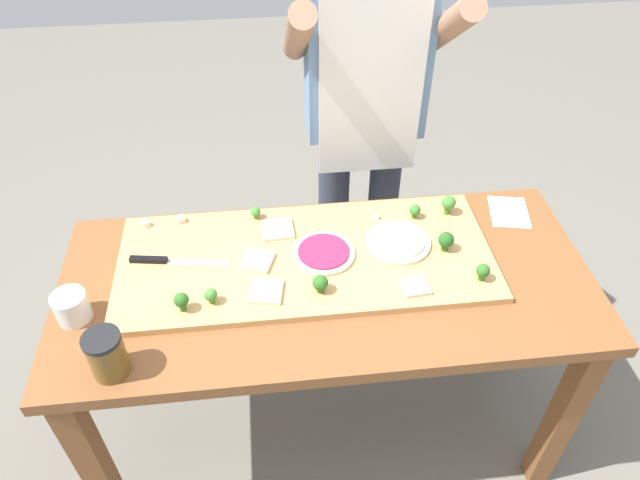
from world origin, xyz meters
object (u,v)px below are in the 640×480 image
object	(u,v)px
flour_cup	(72,308)
broccoli_floret_center_left	(483,271)
pizza_slice_far_right	(278,230)
broccoli_floret_back_left	(181,301)
cook_center	(364,104)
cheese_crumble_c	(377,217)
pizza_slice_center	(266,292)
cheese_crumble_b	(146,224)
pizza_slice_far_left	(415,286)
cheese_crumble_a	(181,219)
recipe_note	(509,212)
prep_table	(326,305)
pizza_whole_beet_magenta	(322,253)
chefs_knife	(165,261)
broccoli_floret_back_right	(446,240)
broccoli_floret_front_left	(320,283)
pizza_slice_near_right	(258,261)
pizza_whole_cheese_artichoke	(398,242)
broccoli_floret_front_mid	(449,203)
broccoli_floret_back_mid	(415,211)
broccoli_floret_front_right	(256,212)
sauce_jar	(107,354)
broccoli_floret_center_right	(211,295)

from	to	relation	value
flour_cup	broccoli_floret_center_left	bearing A→B (deg)	-0.29
flour_cup	pizza_slice_far_right	bearing A→B (deg)	25.30
broccoli_floret_back_left	cook_center	bearing A→B (deg)	49.58
cheese_crumble_c	pizza_slice_center	bearing A→B (deg)	-142.30
cheese_crumble_b	cheese_crumble_c	xyz separation A→B (m)	(0.72, -0.05, -0.00)
pizza_slice_center	broccoli_floret_center_left	distance (m)	0.61
pizza_slice_far_left	cheese_crumble_a	size ratio (longest dim) A/B	3.35
flour_cup	recipe_note	world-z (taller)	flour_cup
prep_table	pizza_whole_beet_magenta	size ratio (longest dim) A/B	8.31
chefs_knife	recipe_note	size ratio (longest dim) A/B	1.84
pizza_slice_far_left	broccoli_floret_back_right	world-z (taller)	broccoli_floret_back_right
broccoli_floret_back_right	broccoli_floret_front_left	size ratio (longest dim) A/B	1.14
pizza_slice_near_right	broccoli_floret_front_left	world-z (taller)	broccoli_floret_front_left
pizza_whole_beet_magenta	pizza_whole_cheese_artichoke	distance (m)	0.24
broccoli_floret_front_mid	cheese_crumble_a	xyz separation A→B (m)	(-0.84, 0.05, -0.03)
pizza_slice_far_left	broccoli_floret_center_left	bearing A→B (deg)	3.45
broccoli_floret_back_mid	broccoli_floret_back_right	size ratio (longest dim) A/B	0.77
pizza_slice_near_right	pizza_slice_center	world-z (taller)	same
broccoli_floret_front_mid	pizza_whole_cheese_artichoke	bearing A→B (deg)	-146.34
pizza_whole_beet_magenta	cook_center	distance (m)	0.61
pizza_slice_far_right	flour_cup	size ratio (longest dim) A/B	1.02
broccoli_floret_front_right	broccoli_floret_back_right	distance (m)	0.59
broccoli_floret_front_right	cook_center	size ratio (longest dim) A/B	0.02
broccoli_floret_center_left	cheese_crumble_b	distance (m)	1.03
broccoli_floret_back_mid	cheese_crumble_b	xyz separation A→B (m)	(-0.84, 0.05, -0.02)
broccoli_floret_center_left	cheese_crumble_a	size ratio (longest dim) A/B	2.56
broccoli_floret_front_right	broccoli_floret_front_mid	distance (m)	0.61
pizza_slice_center	cheese_crumble_a	distance (m)	0.42
prep_table	broccoli_floret_center_left	distance (m)	0.47
broccoli_floret_front_right	cheese_crumble_c	distance (m)	0.38
broccoli_floret_back_left	broccoli_floret_center_left	world-z (taller)	broccoli_floret_back_left
prep_table	pizza_whole_beet_magenta	xyz separation A→B (m)	(-0.00, 0.07, 0.15)
broccoli_floret_center_left	sauce_jar	world-z (taller)	sauce_jar
prep_table	pizza_slice_far_left	size ratio (longest dim) A/B	21.43
pizza_whole_cheese_artichoke	broccoli_floret_back_mid	bearing A→B (deg)	56.23
cheese_crumble_c	recipe_note	xyz separation A→B (m)	(0.44, 0.01, -0.03)
flour_cup	broccoli_floret_back_right	bearing A→B (deg)	6.86
broccoli_floret_front_right	broccoli_floret_center_right	size ratio (longest dim) A/B	0.87
broccoli_floret_front_mid	cheese_crumble_a	size ratio (longest dim) A/B	3.05
recipe_note	broccoli_floret_center_right	bearing A→B (deg)	-162.18
cheese_crumble_b	recipe_note	bearing A→B (deg)	-1.80
cheese_crumble_a	cheese_crumble_b	xyz separation A→B (m)	(-0.11, -0.01, -0.00)
cook_center	pizza_slice_near_right	bearing A→B (deg)	-126.07
pizza_whole_cheese_artichoke	pizza_slice_far_right	world-z (taller)	pizza_whole_cheese_artichoke
recipe_note	broccoli_floret_back_right	bearing A→B (deg)	-147.20
pizza_slice_far_right	broccoli_floret_front_left	bearing A→B (deg)	-69.12
pizza_whole_beet_magenta	broccoli_floret_center_right	xyz separation A→B (m)	(-0.32, -0.15, 0.02)
broccoli_floret_back_right	broccoli_floret_back_mid	bearing A→B (deg)	109.66
broccoli_floret_center_left	cheese_crumble_b	size ratio (longest dim) A/B	2.83
pizza_slice_far_left	broccoli_floret_front_mid	distance (m)	0.36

